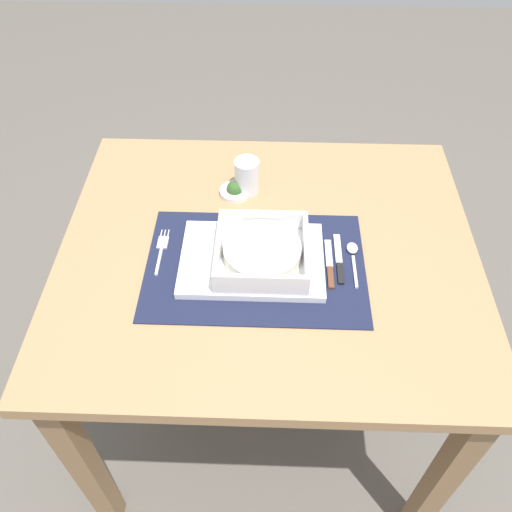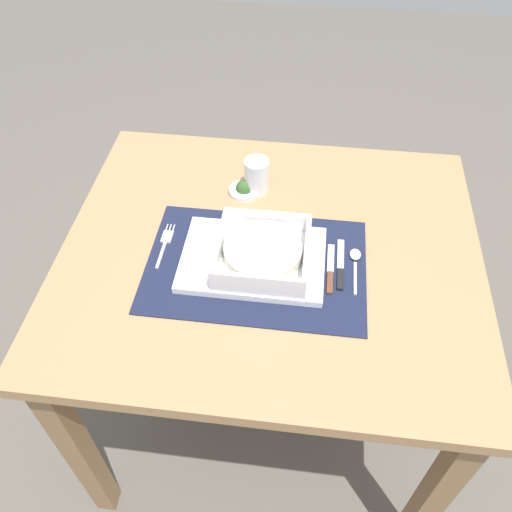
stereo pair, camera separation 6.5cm
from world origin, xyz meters
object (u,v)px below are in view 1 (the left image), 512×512
at_px(butter_knife, 340,262).
at_px(drinking_glass, 247,178).
at_px(porridge_bowl, 263,253).
at_px(bread_knife, 330,267).
at_px(condiment_saucer, 235,190).
at_px(spoon, 353,254).
at_px(fork, 162,248).
at_px(dining_table, 268,279).

distance_m(butter_knife, drinking_glass, 0.31).
bearing_deg(porridge_bowl, butter_knife, 3.50).
relative_size(butter_knife, drinking_glass, 1.60).
distance_m(bread_knife, condiment_saucer, 0.31).
bearing_deg(drinking_glass, bread_knife, -53.22).
relative_size(spoon, condiment_saucer, 1.63).
bearing_deg(spoon, porridge_bowl, -173.00).
bearing_deg(fork, spoon, -2.84).
bearing_deg(bread_knife, dining_table, 159.02).
height_order(butter_knife, condiment_saucer, condiment_saucer).
distance_m(drinking_glass, condiment_saucer, 0.04).
bearing_deg(bread_knife, butter_knife, 32.74).
xyz_separation_m(dining_table, bread_knife, (0.13, -0.05, 0.11)).
xyz_separation_m(porridge_bowl, drinking_glass, (-0.04, 0.24, -0.00)).
bearing_deg(drinking_glass, dining_table, -74.27).
height_order(bread_knife, condiment_saucer, condiment_saucer).
bearing_deg(butter_knife, spoon, 36.44).
distance_m(spoon, drinking_glass, 0.32).
height_order(fork, condiment_saucer, condiment_saucer).
bearing_deg(dining_table, drinking_glass, 105.73).
xyz_separation_m(fork, spoon, (0.41, -0.01, 0.00)).
height_order(fork, spoon, spoon).
bearing_deg(porridge_bowl, drinking_glass, 99.88).
relative_size(dining_table, drinking_glass, 10.66).
bearing_deg(butter_knife, condiment_saucer, 137.46).
relative_size(bread_knife, drinking_glass, 1.59).
height_order(dining_table, butter_knife, butter_knife).
distance_m(butter_knife, bread_knife, 0.02).
height_order(porridge_bowl, condiment_saucer, porridge_bowl).
bearing_deg(butter_knife, fork, 176.22).
bearing_deg(fork, porridge_bowl, -12.03).
height_order(dining_table, fork, fork).
distance_m(porridge_bowl, condiment_saucer, 0.24).
xyz_separation_m(fork, condiment_saucer, (0.15, 0.19, 0.01)).
xyz_separation_m(dining_table, condiment_saucer, (-0.08, 0.18, 0.11)).
xyz_separation_m(spoon, condiment_saucer, (-0.26, 0.19, 0.00)).
height_order(dining_table, condiment_saucer, condiment_saucer).
bearing_deg(fork, condiment_saucer, 50.24).
height_order(porridge_bowl, butter_knife, porridge_bowl).
bearing_deg(dining_table, bread_knife, -22.13).
relative_size(spoon, bread_knife, 0.88).
distance_m(fork, spoon, 0.41).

